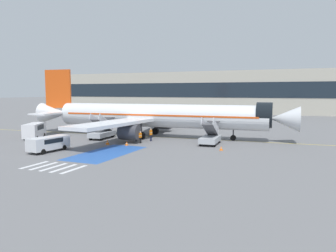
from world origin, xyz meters
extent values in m
plane|color=slate|center=(0.00, 0.00, 0.00)|extent=(600.00, 600.00, 0.00)
cube|color=gold|center=(-1.39, 0.10, 0.00)|extent=(77.24, 5.55, 0.01)
cube|color=#2856A8|center=(-1.39, -14.42, 0.00)|extent=(5.10, 11.12, 0.01)
cube|color=silver|center=(-4.39, -22.49, 0.00)|extent=(0.44, 3.60, 0.01)
cube|color=silver|center=(-3.19, -22.49, 0.00)|extent=(0.44, 3.60, 0.01)
cube|color=silver|center=(-1.99, -22.49, 0.00)|extent=(0.44, 3.60, 0.01)
cube|color=silver|center=(-0.79, -22.49, 0.00)|extent=(0.44, 3.60, 0.01)
cube|color=silver|center=(0.41, -22.49, 0.00)|extent=(0.44, 3.60, 0.01)
cylinder|color=silver|center=(-1.39, 0.10, 3.39)|extent=(33.58, 5.91, 3.61)
cone|color=silver|center=(17.25, 1.39, 3.39)|extent=(4.21, 3.81, 3.54)
cone|color=silver|center=(-20.76, -1.24, 3.39)|extent=(5.65, 3.83, 3.47)
cylinder|color=black|center=(14.55, 1.20, 3.85)|extent=(2.41, 3.79, 3.65)
cube|color=#DB4C14|center=(-1.39, 0.10, 3.57)|extent=(30.92, 5.80, 0.24)
cube|color=silver|center=(-5.20, 8.24, 2.85)|extent=(7.57, 16.59, 0.44)
cylinder|color=#38383D|center=(-3.57, 6.91, 1.54)|extent=(2.90, 2.31, 2.12)
cube|color=silver|center=(-4.05, -8.48, 2.85)|extent=(5.45, 16.31, 0.44)
cylinder|color=#38383D|center=(-2.61, -6.94, 1.54)|extent=(2.90, 2.31, 2.12)
cube|color=#DB4C14|center=(-19.95, -1.18, 7.60)|extent=(5.07, 0.71, 6.61)
cube|color=silver|center=(-19.64, 2.28, 3.57)|extent=(3.64, 5.99, 0.24)
cube|color=silver|center=(-19.17, -4.57, 3.57)|extent=(3.64, 5.99, 0.24)
cylinder|color=#38383D|center=(10.27, 0.91, 1.73)|extent=(0.20, 0.20, 2.61)
cylinder|color=black|center=(10.27, 0.91, 0.42)|extent=(0.86, 0.34, 0.84)
cylinder|color=#38383D|center=(-3.22, 2.89, 1.70)|extent=(0.24, 0.24, 2.30)
cylinder|color=black|center=(-3.22, 2.89, 0.55)|extent=(1.14, 0.67, 1.10)
cylinder|color=#38383D|center=(-2.82, -2.91, 1.70)|extent=(0.24, 0.24, 2.30)
cylinder|color=black|center=(-2.82, -2.91, 0.55)|extent=(1.14, 0.67, 1.10)
cube|color=#ADB2BA|center=(8.08, -3.66, 0.70)|extent=(2.53, 4.94, 0.70)
cylinder|color=black|center=(7.03, -2.05, 0.35)|extent=(0.27, 0.71, 0.70)
cylinder|color=black|center=(8.89, -1.92, 0.35)|extent=(0.27, 0.71, 0.70)
cylinder|color=black|center=(7.26, -5.40, 0.35)|extent=(0.27, 0.71, 0.70)
cylinder|color=black|center=(9.13, -5.27, 0.35)|extent=(0.27, 0.71, 0.70)
cube|color=#4C4C51|center=(8.08, -3.66, 1.99)|extent=(1.71, 4.24, 2.03)
cube|color=#4C4C51|center=(7.92, -1.39, 2.94)|extent=(1.72, 1.21, 0.12)
cube|color=silver|center=(7.31, -3.71, 2.47)|extent=(0.37, 4.47, 2.75)
cube|color=silver|center=(8.85, -3.61, 2.47)|extent=(0.37, 4.47, 2.75)
cube|color=#ADB2BA|center=(-8.59, -4.81, 0.70)|extent=(2.53, 4.94, 0.70)
cylinder|color=black|center=(-9.64, -3.20, 0.35)|extent=(0.27, 0.71, 0.70)
cylinder|color=black|center=(-7.77, -3.07, 0.35)|extent=(0.27, 0.71, 0.70)
cylinder|color=black|center=(-9.40, -6.55, 0.35)|extent=(0.27, 0.71, 0.70)
cylinder|color=black|center=(-7.54, -6.43, 0.35)|extent=(0.27, 0.71, 0.70)
cube|color=#4C4C51|center=(-8.59, -4.81, 2.06)|extent=(1.71, 4.24, 2.16)
cube|color=#4C4C51|center=(-8.74, -2.54, 3.07)|extent=(1.72, 1.21, 0.12)
cube|color=silver|center=(-9.35, -4.87, 2.54)|extent=(0.37, 4.50, 2.87)
cube|color=silver|center=(-7.82, -4.76, 2.54)|extent=(0.37, 4.50, 2.87)
cube|color=#38383D|center=(-8.70, 23.69, 0.78)|extent=(9.65, 2.53, 0.60)
cube|color=silver|center=(-13.42, 23.67, 1.28)|extent=(2.15, 2.38, 1.60)
cube|color=black|center=(-14.49, 23.67, 1.60)|extent=(0.05, 2.00, 0.70)
cylinder|color=#B7BCC4|center=(-8.28, 23.69, 2.36)|extent=(6.65, 2.58, 2.56)
cylinder|color=gold|center=(-8.28, 23.69, 2.36)|extent=(0.36, 2.61, 2.61)
cylinder|color=black|center=(-12.99, 22.49, 0.48)|extent=(0.96, 0.28, 0.96)
cylinder|color=black|center=(-13.00, 24.86, 0.48)|extent=(0.96, 0.28, 0.96)
cylinder|color=black|center=(-8.17, 22.50, 0.48)|extent=(0.96, 0.28, 0.96)
cylinder|color=black|center=(-8.17, 24.88, 0.48)|extent=(0.96, 0.28, 0.96)
cylinder|color=black|center=(-5.49, 22.51, 0.48)|extent=(0.96, 0.28, 0.96)
cylinder|color=black|center=(-5.49, 24.88, 0.48)|extent=(0.96, 0.28, 0.96)
cube|color=silver|center=(-18.01, -8.86, 1.33)|extent=(4.01, 5.52, 2.02)
cube|color=black|center=(-18.01, -8.86, 1.78)|extent=(3.01, 3.43, 0.73)
cylinder|color=black|center=(-19.51, -7.79, 0.32)|extent=(0.46, 0.66, 0.64)
cylinder|color=black|center=(-17.92, -7.02, 0.32)|extent=(0.46, 0.66, 0.64)
cylinder|color=black|center=(-18.09, -10.69, 0.32)|extent=(0.46, 0.66, 0.64)
cylinder|color=black|center=(-16.50, -9.92, 0.32)|extent=(0.46, 0.66, 0.64)
cube|color=silver|center=(-8.23, -16.40, 1.05)|extent=(2.42, 5.26, 1.47)
cube|color=black|center=(-8.23, -16.40, 1.37)|extent=(2.21, 2.99, 0.53)
cylinder|color=black|center=(-8.93, -14.74, 0.32)|extent=(0.27, 0.66, 0.64)
cylinder|color=black|center=(-7.20, -14.92, 0.32)|extent=(0.27, 0.66, 0.64)
cylinder|color=black|center=(-9.27, -17.87, 0.32)|extent=(0.27, 0.66, 0.64)
cylinder|color=black|center=(-7.54, -18.06, 0.32)|extent=(0.27, 0.66, 0.64)
cylinder|color=#191E38|center=(-0.61, -4.06, 0.45)|extent=(0.14, 0.14, 0.89)
cylinder|color=#191E38|center=(-0.63, -4.22, 0.45)|extent=(0.14, 0.14, 0.89)
cube|color=orange|center=(-0.62, -4.14, 1.24)|extent=(0.27, 0.44, 0.71)
cube|color=silver|center=(-0.62, -4.14, 1.24)|extent=(0.28, 0.45, 0.06)
sphere|color=tan|center=(-0.62, -4.14, 1.72)|extent=(0.24, 0.24, 0.24)
cylinder|color=black|center=(-1.12, -6.55, 0.40)|extent=(0.14, 0.14, 0.80)
cylinder|color=black|center=(-1.10, -6.38, 0.40)|extent=(0.14, 0.14, 0.80)
cube|color=orange|center=(-1.11, -6.46, 1.12)|extent=(0.26, 0.44, 0.63)
cube|color=silver|center=(-1.11, -6.46, 1.12)|extent=(0.27, 0.45, 0.06)
sphere|color=beige|center=(-1.11, -6.46, 1.54)|extent=(0.22, 0.22, 0.22)
cylinder|color=#2D2D33|center=(-2.48, -5.14, 0.44)|extent=(0.14, 0.14, 0.87)
cylinder|color=#2D2D33|center=(-2.52, -5.30, 0.44)|extent=(0.14, 0.14, 0.87)
cube|color=yellow|center=(-2.50, -5.22, 1.22)|extent=(0.32, 0.46, 0.69)
cube|color=silver|center=(-2.50, -5.22, 1.22)|extent=(0.34, 0.48, 0.06)
sphere|color=brown|center=(-2.50, -5.22, 1.68)|extent=(0.24, 0.24, 0.24)
cone|color=orange|center=(10.55, -7.49, 0.25)|extent=(0.46, 0.46, 0.51)
cylinder|color=white|center=(10.55, -7.49, 0.28)|extent=(0.25, 0.25, 0.06)
cone|color=orange|center=(-4.75, -9.14, 0.31)|extent=(0.56, 0.56, 0.62)
cylinder|color=white|center=(-4.75, -9.14, 0.34)|extent=(0.31, 0.31, 0.07)
cone|color=orange|center=(-1.96, -8.81, 0.26)|extent=(0.46, 0.46, 0.51)
cylinder|color=white|center=(-1.96, -8.81, 0.28)|extent=(0.25, 0.25, 0.06)
cube|color=#B2AD9E|center=(-13.38, 65.01, 6.94)|extent=(116.26, 12.00, 13.88)
cube|color=#19232D|center=(-13.38, 58.96, 7.63)|extent=(111.61, 0.10, 4.86)
camera|label=1|loc=(19.97, -46.35, 7.17)|focal=35.00mm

